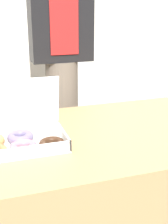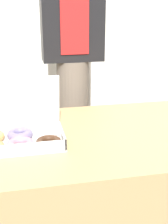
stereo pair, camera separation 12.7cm
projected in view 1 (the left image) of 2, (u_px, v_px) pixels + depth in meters
The scene contains 3 objects.
table at pixel (90, 206), 1.43m from camera, with size 1.20×0.72×0.73m.
donut_box at pixel (21, 137), 1.19m from camera, with size 0.34×0.24×0.25m.
person_customer at pixel (61, 50), 1.77m from camera, with size 0.34×0.21×1.74m.
Camera 1 is at (-0.40, -1.14, 1.26)m, focal length 50.00 mm.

